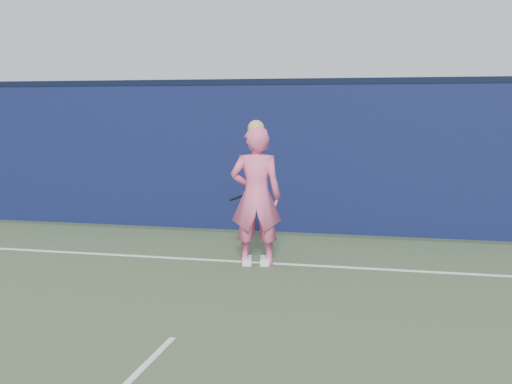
# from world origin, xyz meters

# --- Properties ---
(ground) EXTENTS (80.00, 80.00, 0.00)m
(ground) POSITION_xyz_m (0.00, 0.00, 0.00)
(ground) COLOR #2C3E26
(ground) RESTS_ON ground
(backstop_wall) EXTENTS (24.00, 0.40, 2.50)m
(backstop_wall) POSITION_xyz_m (0.00, 6.50, 1.25)
(backstop_wall) COLOR #0D1839
(backstop_wall) RESTS_ON ground
(wall_cap) EXTENTS (24.00, 0.42, 0.10)m
(wall_cap) POSITION_xyz_m (0.00, 6.50, 2.55)
(wall_cap) COLOR black
(wall_cap) RESTS_ON backstop_wall
(player) EXTENTS (0.76, 0.58, 1.95)m
(player) POSITION_xyz_m (0.12, 3.93, 0.94)
(player) COLOR #F25E90
(player) RESTS_ON ground
(racket) EXTENTS (0.53, 0.28, 0.30)m
(racket) POSITION_xyz_m (0.02, 4.39, 0.93)
(racket) COLOR black
(racket) RESTS_ON ground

